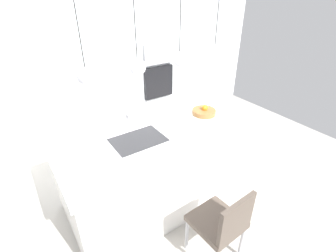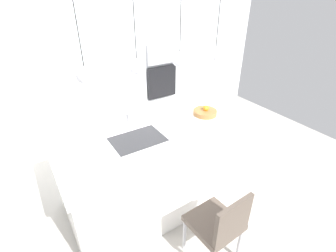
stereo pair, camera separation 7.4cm
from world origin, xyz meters
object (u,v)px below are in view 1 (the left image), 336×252
Objects in this scene: microwave at (158,54)px; oven at (158,82)px; chair_near at (222,223)px; fruit_bowl at (204,111)px.

oven is at bearing 180.00° from microwave.
chair_near is at bearing -110.14° from microwave.
oven reaches higher than fruit_bowl.
microwave reaches higher than chair_near.
microwave is 0.96× the size of oven.
fruit_bowl is 1.58m from microwave.
chair_near is (-0.96, -2.62, -0.39)m from oven.
oven is 2.81m from chair_near.
fruit_bowl is 1.53m from oven.
oven is (0.25, 1.51, -0.10)m from fruit_bowl.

